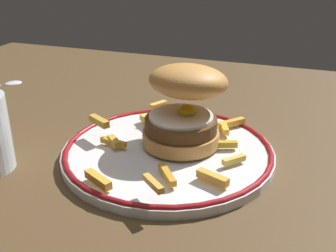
{
  "coord_description": "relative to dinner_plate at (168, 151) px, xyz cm",
  "views": [
    {
      "loc": [
        17.34,
        -45.67,
        26.97
      ],
      "look_at": [
        0.7,
        1.49,
        4.6
      ],
      "focal_mm": 44.29,
      "sensor_mm": 36.0,
      "label": 1
    }
  ],
  "objects": [
    {
      "name": "burger",
      "position": [
        1.46,
        2.79,
        6.25
      ],
      "size": [
        11.6,
        13.45,
        11.29
      ],
      "color": "#C08946",
      "rests_on": "dinner_plate"
    },
    {
      "name": "ground_plane",
      "position": [
        -0.7,
        -1.49,
        -2.84
      ],
      "size": [
        130.95,
        104.72,
        4.0
      ],
      "primitive_type": "cube",
      "color": "#503A22"
    },
    {
      "name": "fries_pile",
      "position": [
        -0.38,
        0.43,
        1.52
      ],
      "size": [
        22.61,
        25.19,
        2.87
      ],
      "color": "gold",
      "rests_on": "dinner_plate"
    },
    {
      "name": "spoon",
      "position": [
        -41.76,
        18.17,
        -0.48
      ],
      "size": [
        9.0,
        11.88,
        0.9
      ],
      "color": "silver",
      "rests_on": "ground_plane"
    },
    {
      "name": "dinner_plate",
      "position": [
        0.0,
        0.0,
        0.0
      ],
      "size": [
        28.63,
        28.63,
        1.6
      ],
      "color": "silver",
      "rests_on": "ground_plane"
    }
  ]
}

